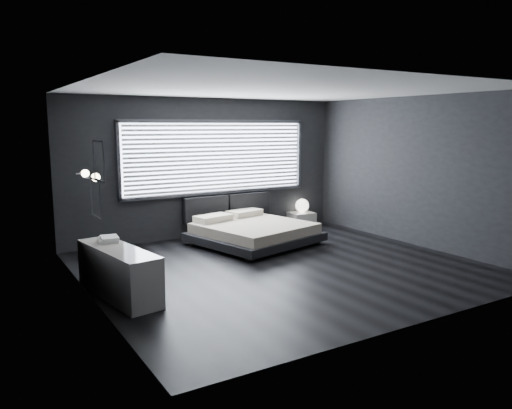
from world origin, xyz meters
TOP-DOWN VIEW (x-y plane):
  - room at (0.00, 0.00)m, footprint 6.04×6.00m
  - window at (0.20, 2.70)m, footprint 4.14×0.09m
  - headboard at (0.39, 2.64)m, footprint 1.96×0.16m
  - sconce_near at (-2.88, 0.05)m, footprint 0.18×0.11m
  - sconce_far at (-2.88, 0.65)m, footprint 0.18×0.11m
  - wall_art_upper at (-2.98, -0.55)m, footprint 0.01×0.48m
  - wall_art_lower at (-2.98, -0.30)m, footprint 0.01×0.48m
  - bed at (0.38, 1.59)m, footprint 2.44×2.37m
  - nightstand at (2.19, 2.50)m, footprint 0.57×0.49m
  - orb_lamp at (2.24, 2.55)m, footprint 0.30×0.30m
  - dresser at (-2.66, -0.04)m, footprint 0.72×1.70m
  - book_stack at (-2.66, 0.41)m, footprint 0.34×0.40m

SIDE VIEW (x-z plane):
  - nightstand at x=2.19m, z-range 0.00..0.31m
  - bed at x=0.38m, z-range -0.02..0.51m
  - dresser at x=-2.66m, z-range 0.00..0.66m
  - orb_lamp at x=2.24m, z-range 0.31..0.61m
  - headboard at x=0.39m, z-range 0.31..0.83m
  - book_stack at x=-2.66m, z-range 0.66..0.73m
  - wall_art_lower at x=-2.98m, z-range 1.14..1.62m
  - room at x=0.00m, z-range 0.00..2.80m
  - sconce_near at x=-2.88m, z-range 1.55..1.66m
  - sconce_far at x=-2.88m, z-range 1.55..1.66m
  - window at x=0.20m, z-range 0.85..2.37m
  - wall_art_upper at x=-2.98m, z-range 1.61..2.09m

